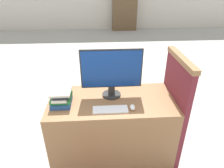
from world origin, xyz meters
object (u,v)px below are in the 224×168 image
mouse (132,107)px  book_stack (61,97)px  monitor (112,72)px  keyboard (110,110)px

mouse → book_stack: (-0.69, 0.15, 0.05)m
monitor → mouse: (0.19, -0.26, -0.26)m
monitor → keyboard: 0.38m
keyboard → mouse: (0.21, 0.01, 0.01)m
keyboard → mouse: bearing=2.2°
monitor → keyboard: (-0.03, -0.27, -0.27)m
monitor → book_stack: monitor is taller
monitor → book_stack: bearing=-166.9°
book_stack → mouse: bearing=-12.0°
monitor → book_stack: 0.56m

